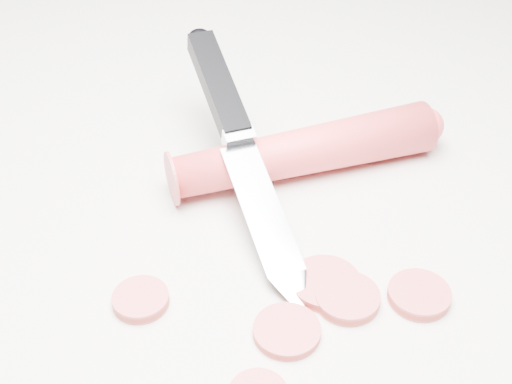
# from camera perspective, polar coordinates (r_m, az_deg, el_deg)

# --- Properties ---
(ground) EXTENTS (2.40, 2.40, 0.00)m
(ground) POSITION_cam_1_polar(r_m,az_deg,el_deg) (0.44, 4.77, -4.27)
(ground) COLOR beige
(ground) RESTS_ON ground
(carrot) EXTENTS (0.17, 0.13, 0.03)m
(carrot) POSITION_cam_1_polar(r_m,az_deg,el_deg) (0.48, 3.89, 3.28)
(carrot) COLOR red
(carrot) RESTS_ON ground
(carrot_slice_0) EXTENTS (0.04, 0.04, 0.01)m
(carrot_slice_0) POSITION_cam_1_polar(r_m,az_deg,el_deg) (0.39, 2.48, -11.05)
(carrot_slice_0) COLOR #C44446
(carrot_slice_0) RESTS_ON ground
(carrot_slice_1) EXTENTS (0.03, 0.03, 0.01)m
(carrot_slice_1) POSITION_cam_1_polar(r_m,az_deg,el_deg) (0.41, -9.21, -8.49)
(carrot_slice_1) COLOR #C44446
(carrot_slice_1) RESTS_ON ground
(carrot_slice_3) EXTENTS (0.04, 0.04, 0.01)m
(carrot_slice_3) POSITION_cam_1_polar(r_m,az_deg,el_deg) (0.41, 7.32, -8.41)
(carrot_slice_3) COLOR #C44446
(carrot_slice_3) RESTS_ON ground
(carrot_slice_4) EXTENTS (0.04, 0.04, 0.01)m
(carrot_slice_4) POSITION_cam_1_polar(r_m,az_deg,el_deg) (0.41, 5.56, -7.27)
(carrot_slice_4) COLOR #C44446
(carrot_slice_4) RESTS_ON ground
(carrot_slice_5) EXTENTS (0.04, 0.04, 0.01)m
(carrot_slice_5) POSITION_cam_1_polar(r_m,az_deg,el_deg) (0.42, 12.92, -8.03)
(carrot_slice_5) COLOR #C44446
(carrot_slice_5) RESTS_ON ground
(kitchen_knife) EXTENTS (0.15, 0.20, 0.07)m
(kitchen_knife) POSITION_cam_1_polar(r_m,az_deg,el_deg) (0.45, -0.88, 3.29)
(kitchen_knife) COLOR #BBBEC2
(kitchen_knife) RESTS_ON ground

